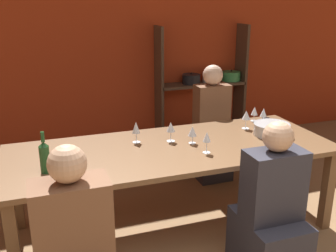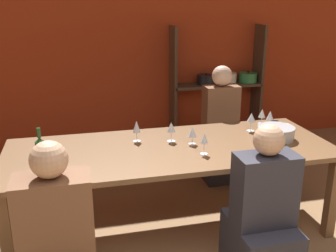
{
  "view_description": "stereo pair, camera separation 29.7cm",
  "coord_description": "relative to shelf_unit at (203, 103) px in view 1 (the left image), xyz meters",
  "views": [
    {
      "loc": [
        -1.11,
        -1.12,
        1.91
      ],
      "look_at": [
        -0.09,
        1.8,
        0.9
      ],
      "focal_mm": 42.0,
      "sensor_mm": 36.0,
      "label": 1
    },
    {
      "loc": [
        -0.82,
        -1.21,
        1.91
      ],
      "look_at": [
        -0.09,
        1.8,
        0.9
      ],
      "focal_mm": 42.0,
      "sensor_mm": 36.0,
      "label": 2
    }
  ],
  "objects": [
    {
      "name": "mixing_bowl",
      "position": [
        -0.21,
        -1.94,
        0.26
      ],
      "size": [
        0.32,
        0.32,
        0.11
      ],
      "color": "#B7BABC",
      "rests_on": "dining_table"
    },
    {
      "name": "wine_glass_white_a",
      "position": [
        -0.96,
        -1.9,
        0.31
      ],
      "size": [
        0.07,
        0.07,
        0.15
      ],
      "color": "white",
      "rests_on": "dining_table"
    },
    {
      "name": "dining_table",
      "position": [
        -1.15,
        -1.93,
        0.13
      ],
      "size": [
        2.66,
        1.03,
        0.75
      ],
      "color": "brown",
      "rests_on": "ground_plane"
    },
    {
      "name": "person_far_a",
      "position": [
        -0.39,
        -1.07,
        -0.07
      ],
      "size": [
        0.36,
        0.46,
        1.25
      ],
      "rotation": [
        0.0,
        0.0,
        3.14
      ],
      "color": "#2D2D38",
      "rests_on": "ground_plane"
    },
    {
      "name": "wine_glass_empty_a",
      "position": [
        -1.11,
        -1.8,
        0.33
      ],
      "size": [
        0.07,
        0.07,
        0.17
      ],
      "color": "white",
      "rests_on": "dining_table"
    },
    {
      "name": "wine_glass_empty_d",
      "position": [
        -0.14,
        -1.53,
        0.31
      ],
      "size": [
        0.07,
        0.07,
        0.15
      ],
      "color": "white",
      "rests_on": "dining_table"
    },
    {
      "name": "wine_glass_empty_c",
      "position": [
        -0.34,
        -1.7,
        0.33
      ],
      "size": [
        0.08,
        0.08,
        0.17
      ],
      "color": "white",
      "rests_on": "dining_table"
    },
    {
      "name": "person_near_b",
      "position": [
        -0.73,
        -2.76,
        -0.12
      ],
      "size": [
        0.4,
        0.5,
        1.17
      ],
      "color": "#2D2D38",
      "rests_on": "ground_plane"
    },
    {
      "name": "wine_glass_white_d",
      "position": [
        -0.93,
        -2.13,
        0.33
      ],
      "size": [
        0.06,
        0.06,
        0.17
      ],
      "color": "white",
      "rests_on": "dining_table"
    },
    {
      "name": "shelf_unit",
      "position": [
        0.0,
        0.0,
        0.0
      ],
      "size": [
        1.23,
        0.3,
        1.58
      ],
      "color": "#4C3828",
      "rests_on": "ground_plane"
    },
    {
      "name": "wall_back_red",
      "position": [
        -1.06,
        0.2,
        0.81
      ],
      "size": [
        8.8,
        0.06,
        2.7
      ],
      "color": "#B23819",
      "rests_on": "ground_plane"
    },
    {
      "name": "wine_glass_white_b",
      "position": [
        -1.4,
        -1.73,
        0.33
      ],
      "size": [
        0.07,
        0.07,
        0.18
      ],
      "color": "white",
      "rests_on": "dining_table"
    },
    {
      "name": "wine_glass_empty_b",
      "position": [
        -0.47,
        -2.35,
        0.31
      ],
      "size": [
        0.06,
        0.06,
        0.14
      ],
      "color": "white",
      "rests_on": "dining_table"
    },
    {
      "name": "cell_phone",
      "position": [
        0.01,
        -1.55,
        0.21
      ],
      "size": [
        0.1,
        0.16,
        0.01
      ],
      "color": "black",
      "rests_on": "dining_table"
    },
    {
      "name": "wine_glass_white_c",
      "position": [
        -0.14,
        -1.69,
        0.33
      ],
      "size": [
        0.07,
        0.07,
        0.18
      ],
      "color": "white",
      "rests_on": "dining_table"
    },
    {
      "name": "wine_bottle_green",
      "position": [
        -2.15,
        -2.1,
        0.33
      ],
      "size": [
        0.07,
        0.07,
        0.3
      ],
      "color": "#1E4C23",
      "rests_on": "dining_table"
    }
  ]
}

